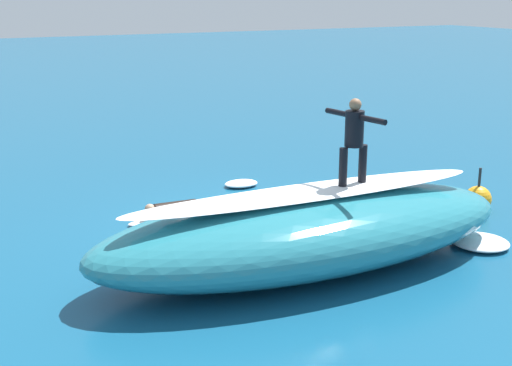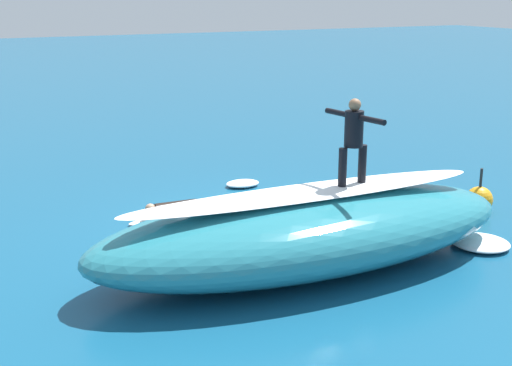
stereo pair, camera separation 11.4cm
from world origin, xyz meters
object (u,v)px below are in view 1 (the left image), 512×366
(surfboard_riding, at_px, (352,186))
(buoy_marker, at_px, (478,199))
(surfboard_paddling, at_px, (176,218))
(surfer_riding, at_px, (354,135))
(surfer_paddling, at_px, (182,209))

(surfboard_riding, bearing_deg, buoy_marker, -174.05)
(surfboard_paddling, bearing_deg, surfer_riding, 122.97)
(buoy_marker, bearing_deg, surfboard_paddling, -21.92)
(surfer_riding, bearing_deg, surfboard_riding, -124.73)
(surfboard_paddling, bearing_deg, surfer_paddling, 180.00)
(surfer_riding, bearing_deg, surfer_paddling, -69.55)
(surfboard_paddling, height_order, surfer_paddling, surfer_paddling)
(surfboard_riding, height_order, surfer_riding, surfer_riding)
(surfboard_riding, relative_size, surfer_paddling, 1.02)
(surfboard_riding, xyz_separation_m, buoy_marker, (-3.99, -1.00, -1.05))
(surfboard_paddling, relative_size, buoy_marker, 2.06)
(surfer_riding, bearing_deg, buoy_marker, -174.05)
(surfer_riding, relative_size, buoy_marker, 1.53)
(surfboard_paddling, bearing_deg, buoy_marker, 160.70)
(surfboard_paddling, distance_m, surfer_paddling, 0.24)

